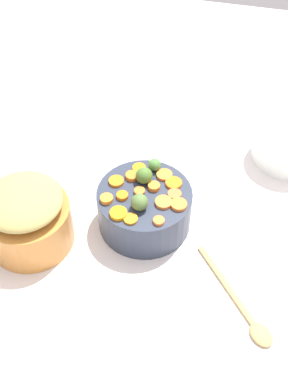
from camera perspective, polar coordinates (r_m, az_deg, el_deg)
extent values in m
cube|color=silver|center=(1.20, 2.82, -4.46)|extent=(2.40, 2.40, 0.02)
cylinder|color=#2D3545|center=(1.15, 0.00, -2.13)|extent=(0.23, 0.23, 0.11)
cylinder|color=#C47C36|center=(1.15, -13.48, -3.73)|extent=(0.20, 0.20, 0.11)
ellipsoid|color=tan|center=(1.09, -14.22, -1.02)|extent=(0.18, 0.18, 0.05)
cylinder|color=orange|center=(1.06, -1.60, -3.21)|extent=(0.04, 0.04, 0.01)
cylinder|color=orange|center=(1.13, 3.55, 1.07)|extent=(0.06, 0.06, 0.01)
cylinder|color=orange|center=(1.14, -3.31, 1.29)|extent=(0.05, 0.05, 0.01)
cylinder|color=orange|center=(1.15, 2.44, 2.05)|extent=(0.05, 0.05, 0.01)
cylinder|color=orange|center=(1.09, 4.14, -1.49)|extent=(0.05, 0.05, 0.01)
cylinder|color=orange|center=(1.09, 2.34, -1.22)|extent=(0.06, 0.06, 0.01)
cylinder|color=orange|center=(1.11, 3.64, -0.26)|extent=(0.04, 0.04, 0.01)
cylinder|color=orange|center=(1.12, 1.19, 0.66)|extent=(0.04, 0.04, 0.01)
cylinder|color=orange|center=(1.17, -0.58, 2.83)|extent=(0.03, 0.03, 0.01)
cylinder|color=orange|center=(1.15, -1.42, 1.92)|extent=(0.04, 0.04, 0.01)
cylinder|color=orange|center=(1.10, -2.58, -0.44)|extent=(0.03, 0.03, 0.01)
cylinder|color=orange|center=(1.07, -3.05, -2.54)|extent=(0.05, 0.05, 0.01)
cylinder|color=orange|center=(1.10, -4.46, -0.82)|extent=(0.04, 0.04, 0.01)
cylinder|color=orange|center=(1.11, -0.52, 0.12)|extent=(0.03, 0.03, 0.01)
cylinder|color=orange|center=(1.06, 1.77, -3.43)|extent=(0.04, 0.04, 0.01)
sphere|color=#516F36|center=(1.07, -0.54, -1.22)|extent=(0.04, 0.04, 0.04)
sphere|color=#4A7E39|center=(1.16, 1.26, 3.25)|extent=(0.03, 0.03, 0.03)
sphere|color=#486E2A|center=(1.13, 0.01, 1.96)|extent=(0.04, 0.04, 0.04)
cube|color=tan|center=(1.10, 9.75, -10.85)|extent=(0.18, 0.16, 0.01)
ellipsoid|color=tan|center=(1.06, 13.72, -16.12)|extent=(0.07, 0.07, 0.01)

